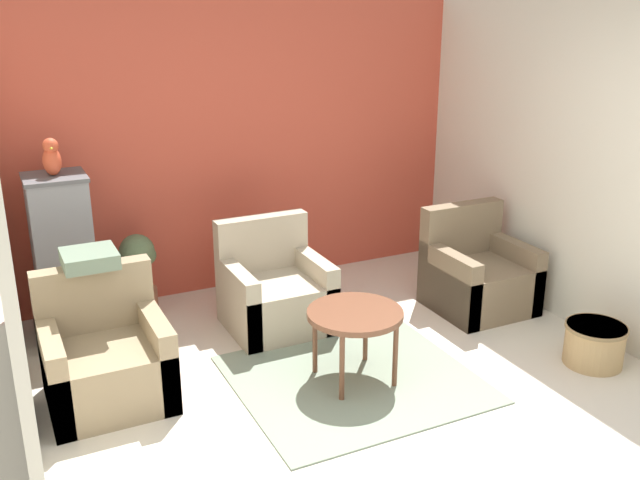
# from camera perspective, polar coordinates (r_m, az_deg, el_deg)

# --- Properties ---
(ground_plane) EXTENTS (20.00, 20.00, 0.00)m
(ground_plane) POSITION_cam_1_polar(r_m,az_deg,el_deg) (4.32, 9.43, -17.28)
(ground_plane) COLOR beige
(ground_plane) RESTS_ON ground
(wall_back_accent) EXTENTS (4.23, 0.06, 2.52)m
(wall_back_accent) POSITION_cam_1_polar(r_m,az_deg,el_deg) (6.40, -6.24, 7.32)
(wall_back_accent) COLOR #C64C38
(wall_back_accent) RESTS_ON ground_plane
(wall_right) EXTENTS (0.06, 3.08, 2.52)m
(wall_right) POSITION_cam_1_polar(r_m,az_deg,el_deg) (6.17, 17.79, 6.09)
(wall_right) COLOR beige
(wall_right) RESTS_ON ground_plane
(area_rug) EXTENTS (1.61, 1.47, 0.01)m
(area_rug) POSITION_cam_1_polar(r_m,az_deg,el_deg) (5.07, 2.73, -11.04)
(area_rug) COLOR gray
(area_rug) RESTS_ON ground_plane
(coffee_table) EXTENTS (0.66, 0.66, 0.53)m
(coffee_table) POSITION_cam_1_polar(r_m,az_deg,el_deg) (4.85, 2.81, -6.27)
(coffee_table) COLOR brown
(coffee_table) RESTS_ON ground_plane
(armchair_left) EXTENTS (0.77, 0.74, 0.86)m
(armchair_left) POSITION_cam_1_polar(r_m,az_deg,el_deg) (4.92, -16.75, -9.24)
(armchair_left) COLOR #8E7A5B
(armchair_left) RESTS_ON ground_plane
(armchair_right) EXTENTS (0.77, 0.74, 0.86)m
(armchair_right) POSITION_cam_1_polar(r_m,az_deg,el_deg) (6.20, 12.47, -2.87)
(armchair_right) COLOR #7A664C
(armchair_right) RESTS_ON ground_plane
(armchair_middle) EXTENTS (0.77, 0.74, 0.86)m
(armchair_middle) POSITION_cam_1_polar(r_m,az_deg,el_deg) (5.73, -3.65, -4.31)
(armchair_middle) COLOR tan
(armchair_middle) RESTS_ON ground_plane
(birdcage) EXTENTS (0.53, 0.53, 1.29)m
(birdcage) POSITION_cam_1_polar(r_m,az_deg,el_deg) (5.78, -19.78, -1.53)
(birdcage) COLOR #555559
(birdcage) RESTS_ON ground_plane
(parrot) EXTENTS (0.13, 0.24, 0.28)m
(parrot) POSITION_cam_1_polar(r_m,az_deg,el_deg) (5.57, -20.68, 6.17)
(parrot) COLOR #D14C2D
(parrot) RESTS_ON birdcage
(potted_plant) EXTENTS (0.32, 0.29, 0.71)m
(potted_plant) POSITION_cam_1_polar(r_m,az_deg,el_deg) (6.04, -14.34, -2.41)
(potted_plant) COLOR brown
(potted_plant) RESTS_ON ground_plane
(wicker_basket) EXTENTS (0.44, 0.44, 0.30)m
(wicker_basket) POSITION_cam_1_polar(r_m,az_deg,el_deg) (5.56, 21.10, -7.71)
(wicker_basket) COLOR tan
(wicker_basket) RESTS_ON ground_plane
(throw_pillow) EXTENTS (0.35, 0.35, 0.10)m
(throw_pillow) POSITION_cam_1_polar(r_m,az_deg,el_deg) (4.91, -17.96, -1.40)
(throw_pillow) COLOR slate
(throw_pillow) RESTS_ON armchair_left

